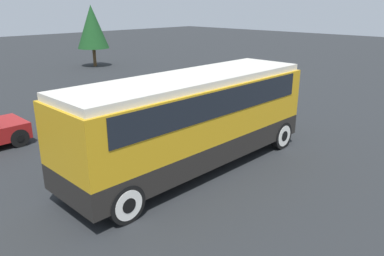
{
  "coord_description": "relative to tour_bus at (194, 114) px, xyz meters",
  "views": [
    {
      "loc": [
        -8.28,
        -8.16,
        5.29
      ],
      "look_at": [
        0.0,
        0.0,
        1.42
      ],
      "focal_mm": 35.0,
      "sensor_mm": 36.0,
      "label": 1
    }
  ],
  "objects": [
    {
      "name": "ground_plane",
      "position": [
        -0.1,
        -0.0,
        -1.89
      ],
      "size": [
        120.0,
        120.0,
        0.0
      ],
      "primitive_type": "plane",
      "color": "#26282B"
    },
    {
      "name": "parked_car_near",
      "position": [
        0.75,
        4.93,
        -1.16
      ],
      "size": [
        4.27,
        1.87,
        1.47
      ],
      "color": "#2D5638",
      "rests_on": "ground_plane"
    },
    {
      "name": "tour_bus",
      "position": [
        0.0,
        0.0,
        0.0
      ],
      "size": [
        9.09,
        2.61,
        3.15
      ],
      "color": "black",
      "rests_on": "ground_plane"
    },
    {
      "name": "tree_left",
      "position": [
        9.32,
        21.39,
        1.5
      ],
      "size": [
        2.7,
        2.7,
        5.22
      ],
      "color": "brown",
      "rests_on": "ground_plane"
    }
  ]
}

